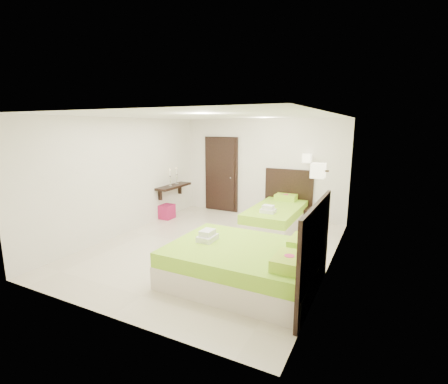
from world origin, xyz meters
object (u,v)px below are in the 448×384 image
at_px(nightstand, 302,216).
at_px(ottoman, 166,211).
at_px(bed_single, 277,216).
at_px(bed_double, 247,263).

height_order(nightstand, ottoman, nightstand).
xyz_separation_m(nightstand, ottoman, (-3.35, -1.13, -0.02)).
xyz_separation_m(bed_single, bed_double, (0.43, -2.88, 0.02)).
distance_m(bed_double, ottoman, 4.10).
height_order(bed_single, bed_double, bed_double).
distance_m(bed_single, nightstand, 0.79).
distance_m(bed_double, nightstand, 3.52).
distance_m(bed_single, bed_double, 2.91).
xyz_separation_m(bed_single, ottoman, (-2.90, -0.49, -0.13)).
bearing_deg(bed_double, ottoman, 144.37).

